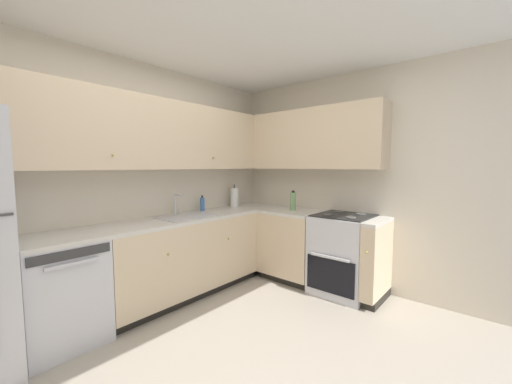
% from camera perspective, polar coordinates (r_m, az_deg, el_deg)
% --- Properties ---
extents(ground_plane, '(3.92, 3.19, 0.02)m').
position_cam_1_polar(ground_plane, '(2.56, -3.11, -30.06)').
color(ground_plane, '#A89E8E').
extents(wall_back, '(4.02, 0.05, 2.56)m').
position_cam_1_polar(wall_back, '(3.42, -23.31, 1.59)').
color(wall_back, beige).
rests_on(wall_back, ground_plane).
extents(wall_right, '(0.05, 3.29, 2.56)m').
position_cam_1_polar(wall_right, '(3.79, 17.95, 2.06)').
color(wall_right, beige).
rests_on(wall_right, ground_plane).
extents(dishwasher, '(0.60, 0.63, 0.86)m').
position_cam_1_polar(dishwasher, '(3.02, -33.36, -15.75)').
color(dishwasher, silver).
rests_on(dishwasher, ground_plane).
extents(lower_cabinets_back, '(1.82, 0.62, 0.86)m').
position_cam_1_polar(lower_cabinets_back, '(3.53, -13.67, -12.04)').
color(lower_cabinets_back, beige).
rests_on(lower_cabinets_back, ground_plane).
extents(countertop_back, '(3.02, 0.60, 0.03)m').
position_cam_1_polar(countertop_back, '(3.42, -13.83, -4.95)').
color(countertop_back, beige).
rests_on(countertop_back, lower_cabinets_back).
extents(lower_cabinets_right, '(0.62, 1.50, 0.86)m').
position_cam_1_polar(lower_cabinets_right, '(3.84, 9.36, -10.54)').
color(lower_cabinets_right, beige).
rests_on(lower_cabinets_right, ground_plane).
extents(countertop_right, '(0.60, 1.50, 0.03)m').
position_cam_1_polar(countertop_right, '(3.74, 9.44, -4.02)').
color(countertop_right, beige).
rests_on(countertop_right, lower_cabinets_right).
extents(oven_range, '(0.68, 0.62, 1.04)m').
position_cam_1_polar(oven_range, '(3.63, 16.38, -11.26)').
color(oven_range, silver).
rests_on(oven_range, ground_plane).
extents(upper_cabinets_back, '(2.70, 0.34, 0.73)m').
position_cam_1_polar(upper_cabinets_back, '(3.41, -17.78, 10.33)').
color(upper_cabinets_back, beige).
extents(upper_cabinets_right, '(0.32, 2.03, 0.73)m').
position_cam_1_polar(upper_cabinets_right, '(3.90, 9.09, 9.82)').
color(upper_cabinets_right, beige).
extents(sink, '(0.61, 0.40, 0.10)m').
position_cam_1_polar(sink, '(3.42, -12.99, -5.31)').
color(sink, '#B7B7BC').
rests_on(sink, countertop_back).
extents(faucet, '(0.07, 0.16, 0.25)m').
position_cam_1_polar(faucet, '(3.57, -15.01, -1.93)').
color(faucet, silver).
rests_on(faucet, countertop_back).
extents(soap_bottle, '(0.06, 0.06, 0.20)m').
position_cam_1_polar(soap_bottle, '(3.80, -10.25, -2.30)').
color(soap_bottle, '#3F72BF').
rests_on(soap_bottle, countertop_back).
extents(paper_towel_roll, '(0.11, 0.11, 0.32)m').
position_cam_1_polar(paper_towel_roll, '(4.15, -4.16, -1.02)').
color(paper_towel_roll, white).
rests_on(paper_towel_roll, countertop_back).
extents(oil_bottle, '(0.07, 0.07, 0.25)m').
position_cam_1_polar(oil_bottle, '(3.82, 7.11, -1.75)').
color(oil_bottle, '#729E66').
rests_on(oil_bottle, countertop_right).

